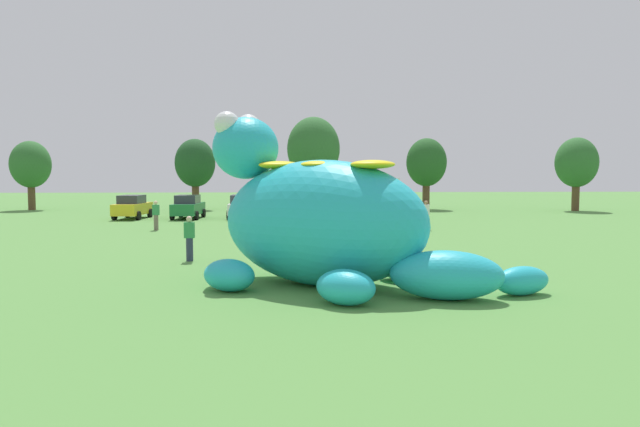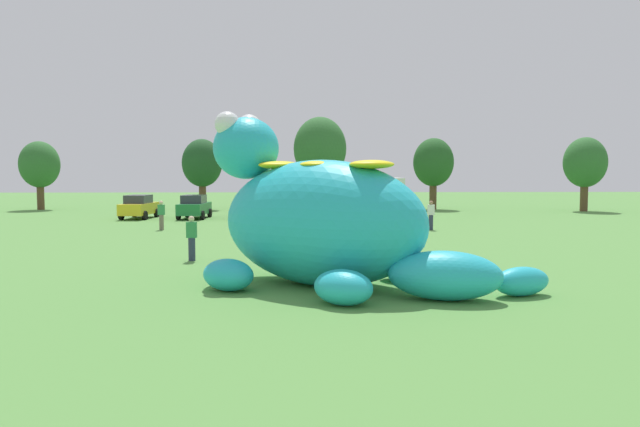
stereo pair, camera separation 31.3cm
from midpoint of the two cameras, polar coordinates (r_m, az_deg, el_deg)
name	(u,v)px [view 2 (the right image)]	position (r m, az deg, el deg)	size (l,w,h in m)	color
ground_plane	(340,282)	(17.70, 2.52, -6.82)	(160.00, 160.00, 0.00)	#568E42
giant_inflatable_creature	(322,221)	(16.98, 0.71, -0.74)	(10.11, 7.16, 5.25)	#23B2C6
car_yellow	(139,207)	(43.81, -17.30, 0.65)	(2.19, 4.22, 1.72)	yellow
car_green	(194,207)	(42.81, -12.15, 0.66)	(2.09, 4.18, 1.72)	#1E7238
car_white	(248,206)	(42.43, -6.94, 0.70)	(1.98, 4.12, 1.72)	white
car_silver	(298,206)	(42.86, -1.95, 0.76)	(1.97, 4.12, 1.72)	#B7BABF
box_truck	(385,196)	(43.75, 6.63, 1.77)	(2.42, 6.43, 2.95)	silver
tree_far_left	(40,165)	(57.48, -25.91, 4.35)	(3.46, 3.46, 6.15)	brown
tree_left	(202,164)	(52.86, -11.44, 4.88)	(3.58, 3.58, 6.35)	brown
tree_mid_left	(320,149)	(50.63, 0.18, 6.37)	(4.62, 4.62, 8.20)	brown
tree_centre_left	(433,163)	(53.26, 11.35, 4.95)	(3.64, 3.64, 6.46)	brown
tree_centre	(585,163)	(54.81, 24.95, 4.57)	(3.60, 3.60, 6.38)	brown
spectator_near_inflatable	(192,238)	(22.31, -12.22, -2.43)	(0.38, 0.26, 1.71)	#2D334C
spectator_mid_field	(161,215)	(34.74, -15.21, -0.18)	(0.38, 0.26, 1.71)	#726656
spectator_by_cars	(431,215)	(34.12, 11.20, -0.19)	(0.38, 0.26, 1.71)	#2D334C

